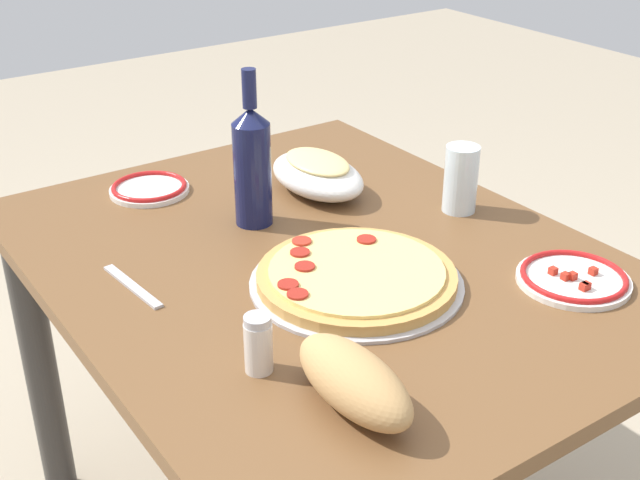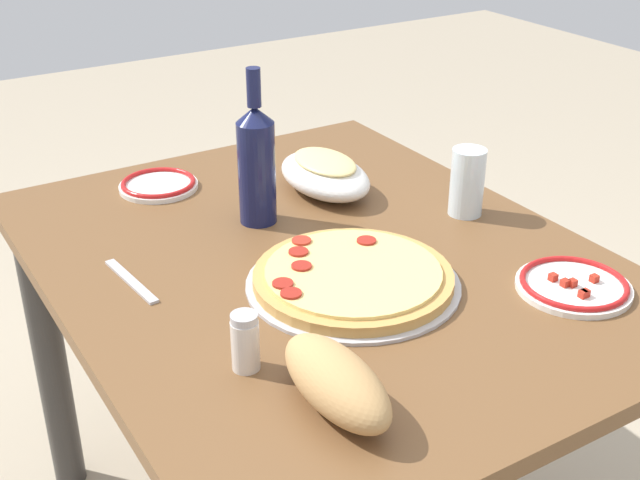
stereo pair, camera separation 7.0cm
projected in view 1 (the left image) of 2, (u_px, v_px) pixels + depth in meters
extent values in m
cube|color=brown|center=(320.00, 263.00, 1.47)|extent=(1.13, 0.89, 0.03)
cylinder|color=#33302D|center=(40.00, 366.00, 1.81)|extent=(0.07, 0.07, 0.70)
cylinder|color=#33302D|center=(331.00, 267.00, 2.20)|extent=(0.07, 0.07, 0.70)
cylinder|color=#B7B7BC|center=(356.00, 283.00, 1.37)|extent=(0.35, 0.35, 0.01)
cylinder|color=tan|center=(357.00, 277.00, 1.36)|extent=(0.33, 0.33, 0.02)
cylinder|color=#EACC75|center=(357.00, 270.00, 1.36)|extent=(0.29, 0.29, 0.01)
cylinder|color=#B22D1E|center=(302.00, 241.00, 1.44)|extent=(0.03, 0.03, 0.00)
cylinder|color=maroon|center=(288.00, 284.00, 1.31)|extent=(0.03, 0.03, 0.00)
cylinder|color=maroon|center=(305.00, 266.00, 1.36)|extent=(0.03, 0.03, 0.00)
cylinder|color=maroon|center=(298.00, 294.00, 1.28)|extent=(0.03, 0.03, 0.00)
cylinder|color=maroon|center=(366.00, 239.00, 1.45)|extent=(0.03, 0.03, 0.00)
cylinder|color=maroon|center=(300.00, 252.00, 1.40)|extent=(0.03, 0.03, 0.00)
ellipsoid|color=white|center=(317.00, 176.00, 1.69)|extent=(0.24, 0.15, 0.07)
ellipsoid|color=#AD2819|center=(317.00, 170.00, 1.69)|extent=(0.20, 0.12, 0.03)
ellipsoid|color=#EFD684|center=(317.00, 162.00, 1.68)|extent=(0.17, 0.10, 0.02)
cylinder|color=#141942|center=(253.00, 174.00, 1.53)|extent=(0.07, 0.07, 0.19)
cone|color=#141942|center=(250.00, 116.00, 1.48)|extent=(0.07, 0.07, 0.03)
cylinder|color=#141942|center=(249.00, 88.00, 1.46)|extent=(0.03, 0.03, 0.07)
cylinder|color=silver|center=(460.00, 178.00, 1.60)|extent=(0.07, 0.07, 0.13)
cylinder|color=white|center=(573.00, 280.00, 1.38)|extent=(0.19, 0.19, 0.01)
torus|color=red|center=(574.00, 276.00, 1.37)|extent=(0.17, 0.17, 0.01)
cube|color=#AD2819|center=(565.00, 276.00, 1.36)|extent=(0.01, 0.01, 0.01)
cube|color=#AD2819|center=(553.00, 271.00, 1.38)|extent=(0.01, 0.01, 0.01)
cube|color=#AD2819|center=(573.00, 276.00, 1.36)|extent=(0.01, 0.01, 0.01)
cube|color=#AD2819|center=(593.00, 271.00, 1.38)|extent=(0.01, 0.01, 0.01)
cube|color=#AD2819|center=(584.00, 287.00, 1.33)|extent=(0.01, 0.01, 0.01)
cube|color=#AD2819|center=(586.00, 286.00, 1.34)|extent=(0.01, 0.01, 0.01)
cylinder|color=white|center=(149.00, 190.00, 1.70)|extent=(0.16, 0.16, 0.01)
torus|color=red|center=(149.00, 186.00, 1.70)|extent=(0.15, 0.15, 0.01)
ellipsoid|color=tan|center=(354.00, 381.00, 1.07)|extent=(0.21, 0.09, 0.08)
cylinder|color=silver|center=(258.00, 347.00, 1.15)|extent=(0.04, 0.04, 0.07)
cylinder|color=#B7B7BC|center=(257.00, 320.00, 1.13)|extent=(0.04, 0.04, 0.01)
cube|color=#B7B7BC|center=(132.00, 286.00, 1.36)|extent=(0.17, 0.03, 0.00)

